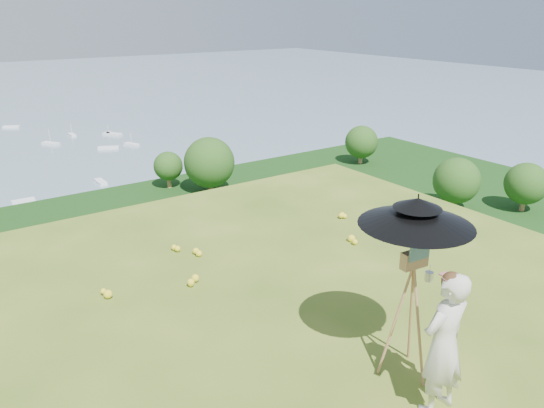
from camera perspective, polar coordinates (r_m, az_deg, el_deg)
painter at (r=5.53m, az=17.97°, el=-14.13°), size 0.57×0.38×1.54m
field_easel at (r=5.93m, az=14.55°, el=-10.84°), size 0.67×0.67×1.61m
sun_umbrella at (r=5.55m, az=15.14°, el=-2.68°), size 1.22×1.22×0.76m
painter_cap at (r=5.17m, az=18.83°, el=-7.43°), size 0.22×0.25×0.10m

